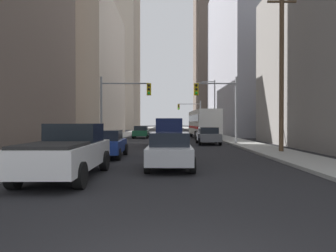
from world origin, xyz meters
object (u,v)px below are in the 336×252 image
Objects in this scene: sedan_silver at (169,150)px; sedan_green at (140,132)px; pickup_truck_white at (67,151)px; cargo_van_navy at (170,130)px; traffic_signal_far_right at (190,111)px; traffic_signal_near_left at (123,98)px; traffic_signal_near_right at (217,99)px; sedan_grey at (207,136)px; sedan_blue at (106,144)px; city_bus at (203,123)px.

sedan_silver and sedan_green have the same top height.
pickup_truck_white is 15.32m from cargo_van_navy.
pickup_truck_white is 47.37m from traffic_signal_far_right.
traffic_signal_near_right is (8.37, -0.00, -0.03)m from traffic_signal_near_left.
traffic_signal_near_left reaches higher than sedan_silver.
sedan_silver is at bearing -103.59° from sedan_grey.
sedan_grey is at bearing 56.10° from sedan_blue.
pickup_truck_white is 16.80m from traffic_signal_near_left.
city_bus is 13.65m from traffic_signal_near_left.
sedan_blue is 0.71× the size of traffic_signal_near_left.
traffic_signal_far_right is at bearing 84.74° from sedan_silver.
traffic_signal_near_left reaches higher than sedan_blue.
city_bus is 1.93× the size of traffic_signal_far_right.
sedan_grey is 3.38m from traffic_signal_near_right.
pickup_truck_white is (-7.86, -27.11, -1.00)m from city_bus.
sedan_silver is (-4.27, -24.92, -1.16)m from city_bus.
traffic_signal_near_right is (7.93, 16.50, 3.11)m from pickup_truck_white.
sedan_silver is 0.70× the size of traffic_signal_near_right.
sedan_grey is 13.10m from sedan_green.
sedan_blue is at bearing -112.63° from cargo_van_navy.
cargo_van_navy is 12.68m from sedan_silver.
pickup_truck_white reaches higher than sedan_blue.
sedan_grey is 30.18m from traffic_signal_far_right.
sedan_blue is 13.28m from traffic_signal_near_right.
sedan_blue is (0.11, 6.27, -0.16)m from pickup_truck_white.
cargo_van_navy reaches higher than sedan_blue.
sedan_green is at bearing 175.19° from city_bus.
sedan_grey is at bearing 66.94° from pickup_truck_white.
sedan_silver is 1.01× the size of sedan_green.
traffic_signal_near_right is at bearing 64.32° from pickup_truck_white.
pickup_truck_white is 4.21m from sedan_silver.
traffic_signal_far_right is at bearing 90.51° from city_bus.
sedan_silver is 14.87m from sedan_grey.
pickup_truck_white is 0.90× the size of traffic_signal_near_left.
cargo_van_navy is 0.88× the size of traffic_signal_near_left.
sedan_grey and sedan_green have the same top height.
pickup_truck_white is 0.90× the size of traffic_signal_far_right.
sedan_green is (-3.45, 25.57, 0.00)m from sedan_silver.
sedan_silver is 15.22m from traffic_signal_near_left.
sedan_grey is at bearing 169.94° from traffic_signal_near_right.
sedan_grey is at bearing -58.02° from sedan_green.
sedan_blue is 0.71× the size of traffic_signal_far_right.
cargo_van_navy is at bearing -158.94° from traffic_signal_near_right.
traffic_signal_far_right is at bearing 79.38° from sedan_blue.
city_bus is 28.24m from pickup_truck_white.
cargo_van_navy reaches higher than sedan_silver.
traffic_signal_near_right reaches higher than sedan_grey.
traffic_signal_near_left is at bearing 93.11° from sedan_blue.
sedan_grey is 0.70× the size of traffic_signal_far_right.
traffic_signal_near_left is 1.00× the size of traffic_signal_far_right.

